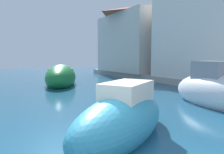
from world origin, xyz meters
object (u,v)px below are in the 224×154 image
(moored_boat_1, at_px, (219,92))
(waterfront_building_annex, at_px, (140,38))
(moored_boat_3, at_px, (122,119))
(moored_boat_5, at_px, (61,77))
(waterfront_building_main, at_px, (217,19))

(moored_boat_1, distance_m, waterfront_building_annex, 15.83)
(moored_boat_1, distance_m, moored_boat_3, 5.69)
(moored_boat_5, height_order, waterfront_building_main, waterfront_building_main)
(moored_boat_5, bearing_deg, moored_boat_3, -166.34)
(moored_boat_1, relative_size, moored_boat_3, 1.15)
(waterfront_building_main, bearing_deg, moored_boat_1, -144.46)
(moored_boat_3, bearing_deg, moored_boat_5, -129.15)
(waterfront_building_main, distance_m, waterfront_building_annex, 9.63)
(moored_boat_1, relative_size, moored_boat_5, 0.79)
(moored_boat_3, distance_m, waterfront_building_annex, 19.48)
(moored_boat_3, height_order, moored_boat_5, moored_boat_5)
(moored_boat_1, xyz_separation_m, moored_boat_3, (-5.61, -0.91, -0.12))
(moored_boat_1, height_order, waterfront_building_main, waterfront_building_main)
(moored_boat_3, bearing_deg, waterfront_building_main, 173.00)
(waterfront_building_main, xyz_separation_m, waterfront_building_annex, (0.00, 9.61, -0.69))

